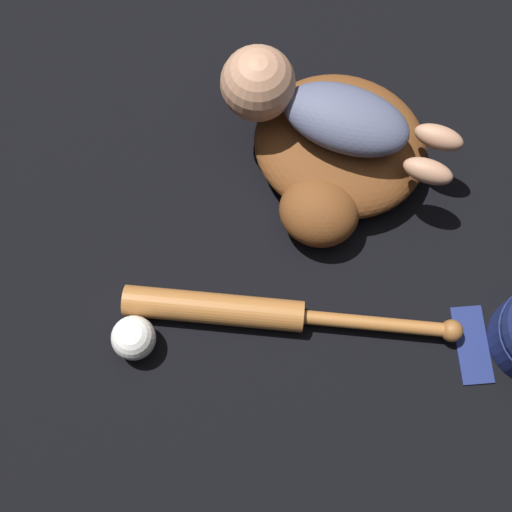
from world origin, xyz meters
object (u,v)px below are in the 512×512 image
baseball_bat (248,312)px  baby_figure (311,105)px  baseball (134,338)px  baseball_glove (336,156)px

baseball_bat → baby_figure: bearing=-84.9°
baby_figure → baseball_bat: 0.34m
baby_figure → baseball: 0.46m
baseball_glove → baseball: baseball_glove is taller
baby_figure → baseball: bearing=74.7°
baby_figure → baseball_bat: bearing=95.1°
baseball_glove → baby_figure: 0.11m
baseball_bat → baseball: size_ratio=7.42×
baseball → baby_figure: bearing=-105.3°
baby_figure → baseball: size_ratio=5.64×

